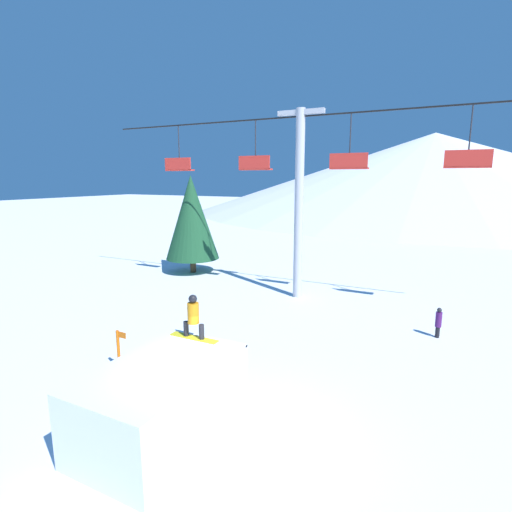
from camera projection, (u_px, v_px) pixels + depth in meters
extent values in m
plane|color=white|center=(210.00, 434.00, 9.87)|extent=(220.00, 220.00, 0.00)
cone|color=silver|center=(433.00, 172.00, 75.82)|extent=(88.58, 88.58, 14.55)
cube|color=white|center=(162.00, 401.00, 9.69)|extent=(2.51, 4.12, 1.81)
cube|color=silver|center=(207.00, 338.00, 11.28)|extent=(2.51, 0.10, 0.06)
cube|color=yellow|center=(194.00, 338.00, 11.18)|extent=(1.50, 0.26, 0.03)
cylinder|color=black|center=(186.00, 329.00, 11.25)|extent=(0.15, 0.15, 0.42)
cylinder|color=black|center=(202.00, 332.00, 11.02)|extent=(0.15, 0.15, 0.42)
cylinder|color=orange|center=(193.00, 313.00, 11.04)|extent=(0.32, 0.32, 0.58)
sphere|color=black|center=(193.00, 299.00, 10.96)|extent=(0.24, 0.24, 0.24)
cylinder|color=#B2B2B7|center=(299.00, 206.00, 20.39)|extent=(0.46, 0.46, 9.59)
cube|color=#B2B2B7|center=(301.00, 112.00, 19.50)|extent=(2.40, 0.24, 0.24)
cylinder|color=black|center=(301.00, 116.00, 19.54)|extent=(23.43, 0.08, 0.08)
cylinder|color=#28282D|center=(179.00, 148.00, 23.10)|extent=(0.06, 0.06, 2.52)
cube|color=red|center=(180.00, 170.00, 23.34)|extent=(1.80, 0.44, 0.08)
cube|color=red|center=(178.00, 164.00, 23.11)|extent=(1.80, 0.08, 0.70)
cylinder|color=#28282D|center=(256.00, 145.00, 20.89)|extent=(0.06, 0.06, 2.52)
cube|color=red|center=(256.00, 169.00, 21.13)|extent=(1.80, 0.44, 0.08)
cube|color=red|center=(254.00, 163.00, 20.91)|extent=(1.80, 0.08, 0.70)
cylinder|color=#28282D|center=(350.00, 141.00, 18.68)|extent=(0.06, 0.06, 2.52)
cube|color=red|center=(349.00, 168.00, 18.92)|extent=(1.80, 0.44, 0.08)
cube|color=red|center=(348.00, 161.00, 18.70)|extent=(1.80, 0.08, 0.70)
cylinder|color=#28282D|center=(470.00, 136.00, 16.47)|extent=(0.06, 0.06, 2.52)
cube|color=red|center=(467.00, 167.00, 16.72)|extent=(1.80, 0.44, 0.08)
cube|color=red|center=(468.00, 158.00, 16.49)|extent=(1.80, 0.08, 0.70)
cylinder|color=#4C3823|center=(193.00, 265.00, 26.78)|extent=(0.39, 0.39, 0.95)
cone|color=#194728|center=(192.00, 217.00, 26.16)|extent=(3.50, 3.50, 5.47)
cylinder|color=orange|center=(119.00, 350.00, 13.03)|extent=(0.10, 0.10, 1.38)
cube|color=orange|center=(121.00, 335.00, 12.84)|extent=(0.36, 0.02, 0.20)
cylinder|color=black|center=(437.00, 332.00, 15.81)|extent=(0.17, 0.17, 0.45)
cylinder|color=#471956|center=(439.00, 319.00, 15.71)|extent=(0.24, 0.24, 0.60)
sphere|color=#232328|center=(439.00, 310.00, 15.64)|extent=(0.18, 0.18, 0.18)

